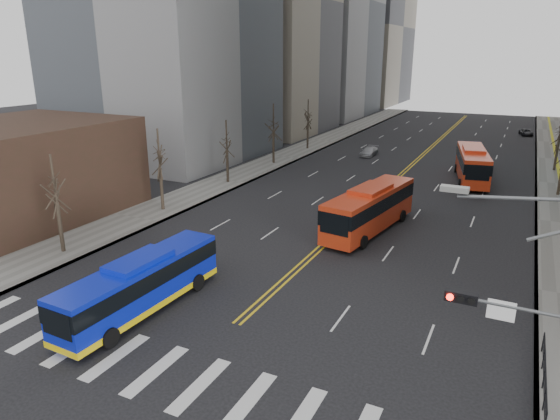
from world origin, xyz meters
name	(u,v)px	position (x,y,z in m)	size (l,w,h in m)	color
ground	(177,378)	(0.00, 0.00, 0.00)	(220.00, 220.00, 0.00)	black
sidewalk_left	(284,157)	(-16.50, 45.00, 0.07)	(5.00, 130.00, 0.15)	slate
crosswalk	(177,378)	(0.00, 0.00, 0.01)	(26.70, 4.00, 0.01)	silver
centerline	(422,155)	(0.00, 55.00, 0.01)	(0.55, 100.00, 0.01)	gold
storefront	(11,172)	(-26.00, 11.97, 4.00)	(14.00, 18.00, 8.00)	#312318
signal_mast	(548,332)	(13.77, 2.00, 4.86)	(5.37, 0.37, 9.39)	slate
pedestrian_railing	(545,374)	(14.30, 6.00, 0.82)	(0.06, 6.06, 1.02)	black
street_trees	(320,138)	(-7.18, 34.55, 4.87)	(35.20, 47.20, 7.60)	#2F271D
blue_bus	(141,283)	(-5.33, 4.00, 1.65)	(2.83, 10.79, 3.15)	#0C1DBA
red_bus_near	(370,207)	(2.10, 21.96, 2.02)	(4.41, 11.76, 3.63)	red
red_bus_far	(472,162)	(7.55, 42.73, 2.05)	(4.83, 12.00, 3.70)	red
car_white	(164,260)	(-7.68, 8.73, 0.72)	(1.52, 4.36, 1.44)	silver
car_dark_mid	(484,163)	(8.35, 49.79, 0.73)	(1.73, 4.30, 1.47)	black
car_silver	(369,151)	(-6.54, 51.33, 0.60)	(1.69, 4.16, 1.21)	#A1A1A6
car_dark_far	(526,132)	(12.50, 80.22, 0.53)	(1.76, 3.81, 1.06)	black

